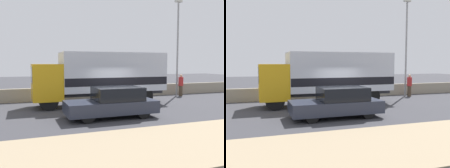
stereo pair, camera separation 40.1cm
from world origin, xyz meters
The scene contains 7 objects.
ground_plane centered at (0.00, 0.00, 0.00)m, with size 80.00×80.00×0.00m, color #38383D.
dirt_shoulder_foreground centered at (0.00, -5.54, 0.02)m, with size 60.00×4.21×0.04m.
stone_wall_backdrop centered at (0.00, 5.72, 0.46)m, with size 60.00×0.35×0.93m.
street_lamp centered at (6.91, 4.80, 4.44)m, with size 0.56×0.28×7.76m.
box_truck centered at (-0.09, 2.77, 1.88)m, with size 8.47×2.34×3.37m.
car_hatchback centered at (-0.89, -1.04, 0.74)m, with size 4.48×1.90×1.51m.
pedestrian centered at (7.13, 4.56, 0.93)m, with size 0.39×0.39×1.78m.
Camera 1 is at (-5.17, -12.53, 2.70)m, focal length 40.00 mm.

